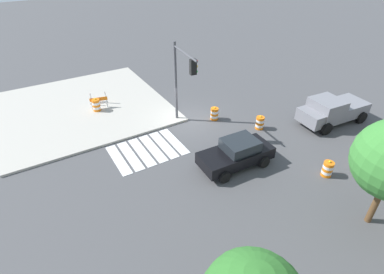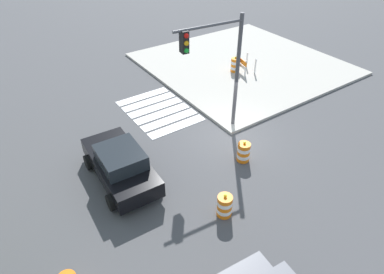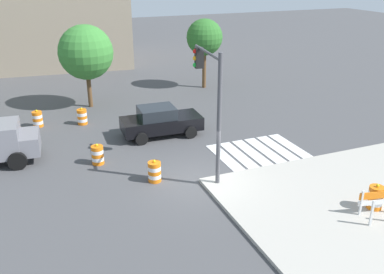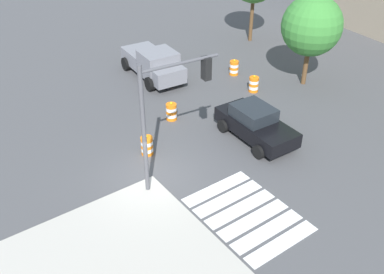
% 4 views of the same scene
% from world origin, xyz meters
% --- Properties ---
extents(ground_plane, '(120.00, 120.00, 0.00)m').
position_xyz_m(ground_plane, '(0.00, 0.00, 0.00)').
color(ground_plane, '#474749').
extents(sidewalk_corner, '(12.00, 12.00, 0.15)m').
position_xyz_m(sidewalk_corner, '(6.00, -6.00, 0.07)').
color(sidewalk_corner, '#ADA89E').
rests_on(sidewalk_corner, ground).
extents(crosswalk_stripes, '(4.35, 3.20, 0.02)m').
position_xyz_m(crosswalk_stripes, '(4.00, 1.80, 0.01)').
color(crosswalk_stripes, silver).
rests_on(crosswalk_stripes, ground).
extents(sports_car, '(4.38, 2.28, 1.63)m').
position_xyz_m(sports_car, '(0.15, 5.72, 0.81)').
color(sports_car, black).
rests_on(sports_car, ground).
extents(traffic_barrel_crosswalk_end, '(0.56, 0.56, 1.02)m').
position_xyz_m(traffic_barrel_crosswalk_end, '(-1.74, 0.78, 0.45)').
color(traffic_barrel_crosswalk_end, orange).
rests_on(traffic_barrel_crosswalk_end, ground).
extents(traffic_barrel_median_near, '(0.56, 0.56, 1.02)m').
position_xyz_m(traffic_barrel_median_near, '(-3.69, 3.42, 0.45)').
color(traffic_barrel_median_near, orange).
rests_on(traffic_barrel_median_near, ground).
extents(traffic_barrel_on_sidewalk, '(0.56, 0.56, 1.02)m').
position_xyz_m(traffic_barrel_on_sidewalk, '(5.23, -4.65, 0.60)').
color(traffic_barrel_on_sidewalk, orange).
rests_on(traffic_barrel_on_sidewalk, sidewalk_corner).
extents(construction_barricade, '(1.38, 1.03, 1.00)m').
position_xyz_m(construction_barricade, '(4.90, -5.07, 0.72)').
color(construction_barricade, silver).
rests_on(construction_barricade, sidewalk_corner).
extents(traffic_light_pole, '(0.56, 3.28, 5.50)m').
position_xyz_m(traffic_light_pole, '(0.70, 0.53, 3.91)').
color(traffic_light_pole, '#4C4C51').
rests_on(traffic_light_pole, sidewalk_corner).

